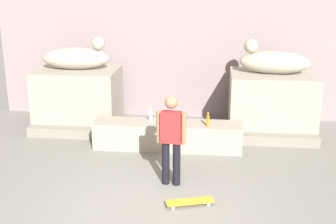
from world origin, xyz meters
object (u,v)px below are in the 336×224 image
Objects in this scene: statue_reclining_left at (77,57)px; bottle_orange at (208,121)px; statue_reclining_right at (273,61)px; bottle_clear at (150,115)px; skater at (171,137)px; skateboard at (190,202)px.

bottle_orange is at bearing -29.09° from statue_reclining_left.
statue_reclining_right is 5.44× the size of bottle_orange.
bottle_orange is 1.27m from bottle_clear.
skater is 1.94m from bottle_clear.
statue_reclining_left is at bearing 148.58° from bottle_clear.
bottle_clear is (-0.63, 1.82, -0.21)m from skater.
bottle_orange is (0.24, 2.33, 0.64)m from skateboard.
bottle_clear is at bearing 169.24° from bottle_orange.
skateboard is 2.84m from bottle_clear.
bottle_clear reaches higher than skateboard.
skater is at bearing -70.89° from bottle_clear.
skateboard is (2.93, -3.74, -1.65)m from statue_reclining_left.
bottle_clear is at bearing -36.55° from statue_reclining_left.
statue_reclining_left is 4.59m from statue_reclining_right.
skateboard is (-1.67, -3.74, -1.65)m from statue_reclining_right.
bottle_orange is 0.95× the size of bottle_clear.
bottle_orange is at bearing 75.30° from skater.
statue_reclining_right is at bearing -5.13° from statue_reclining_left.
skater is at bearing -111.43° from bottle_orange.
bottle_orange is (-1.43, -1.41, -1.01)m from statue_reclining_right.
statue_reclining_left reaches higher than skater.
statue_reclining_left is 3.60m from bottle_orange.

